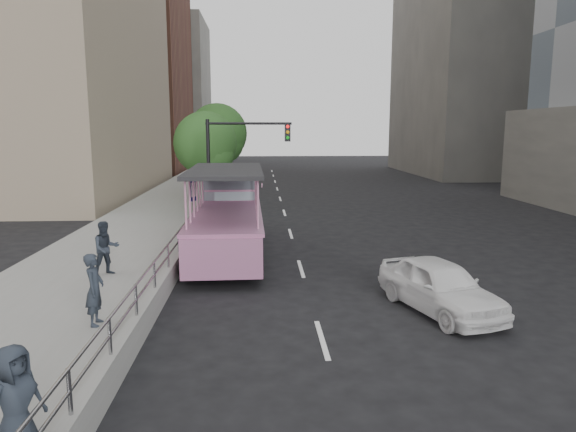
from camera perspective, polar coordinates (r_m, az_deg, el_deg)
The scene contains 16 objects.
ground at distance 13.79m, azimuth -1.42°, elevation -10.37°, with size 160.00×160.00×0.00m, color black.
sidewalk at distance 24.01m, azimuth -16.02°, elevation -1.73°, with size 5.50×80.00×0.30m, color #9A9A95.
kerb_wall at distance 15.78m, azimuth -13.12°, elevation -6.20°, with size 0.24×30.00×0.36m, color #A1A19C.
guardrail at distance 15.62m, azimuth -13.21°, elevation -3.86°, with size 0.07×22.00×0.71m.
duck_boat at distance 20.01m, azimuth -6.66°, elevation -0.46°, with size 2.70×10.10×3.34m.
car at distance 14.04m, azimuth 16.49°, elevation -7.43°, with size 1.63×4.05×1.38m, color white.
pedestrian_near at distance 12.52m, azimuth -20.70°, elevation -7.63°, with size 0.61×0.40×1.66m, color #262E39.
pedestrian_mid at distance 16.63m, azimuth -19.58°, elevation -3.39°, with size 0.81×0.63×1.66m, color #262E39.
pedestrian_far at distance 8.14m, azimuth -28.00°, elevation -17.83°, with size 0.79×0.51×1.61m, color #262E39.
parking_sign at distance 20.54m, azimuth -10.45°, elevation 1.24°, with size 0.25×0.61×2.85m.
traffic_signal at distance 25.52m, azimuth -6.17°, elevation 6.82°, with size 4.20×0.32×5.20m.
street_tree_near at distance 29.04m, azimuth -9.01°, elevation 7.72°, with size 3.52×3.52×5.72m.
street_tree_far at distance 34.99m, azimuth -7.70°, elevation 8.84°, with size 3.97×3.97×6.45m.
midrise_brick at distance 63.99m, azimuth -19.95°, elevation 16.48°, with size 18.00×16.00×26.00m, color brown.
midrise_stone_a at distance 62.00m, azimuth 23.50°, elevation 19.32°, with size 20.00×20.00×32.00m, color gray.
midrise_stone_b at distance 78.71m, azimuth -14.98°, elevation 13.12°, with size 16.00×14.00×20.00m, color gray.
Camera 1 is at (-0.37, -12.96, 4.70)m, focal length 32.00 mm.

